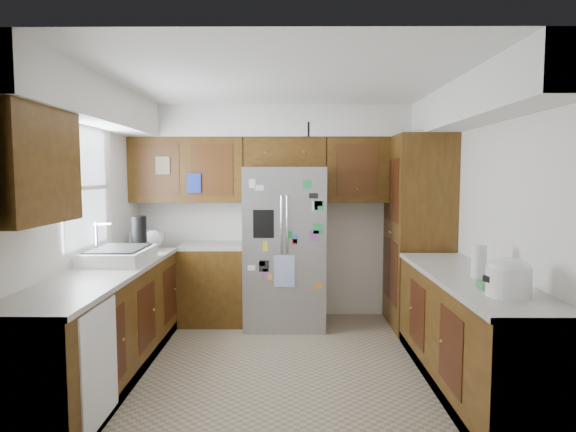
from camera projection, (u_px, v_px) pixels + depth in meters
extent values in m
plane|color=tan|center=(283.00, 365.00, 4.36)|extent=(3.60, 3.60, 0.00)
cube|color=white|center=(285.00, 213.00, 5.85)|extent=(3.60, 0.04, 2.50)
cube|color=white|center=(80.00, 228.00, 4.26)|extent=(0.04, 3.20, 2.50)
cube|color=white|center=(487.00, 228.00, 4.24)|extent=(0.04, 3.20, 2.50)
cube|color=white|center=(278.00, 259.00, 2.66)|extent=(3.60, 0.04, 2.50)
cube|color=white|center=(283.00, 83.00, 4.15)|extent=(3.60, 3.20, 0.02)
cube|color=white|center=(285.00, 122.00, 5.57)|extent=(3.60, 0.38, 0.35)
cube|color=white|center=(98.00, 105.00, 4.17)|extent=(0.38, 3.20, 0.35)
cube|color=white|center=(469.00, 104.00, 4.15)|extent=(0.38, 3.20, 0.35)
cube|color=#40270C|center=(188.00, 170.00, 5.64)|extent=(1.33, 0.34, 0.75)
cube|color=#40270C|center=(382.00, 170.00, 5.63)|extent=(1.33, 0.34, 0.75)
cube|color=#40270C|center=(25.00, 165.00, 3.07)|extent=(0.34, 0.85, 0.75)
cube|color=white|center=(85.00, 188.00, 4.33)|extent=(0.02, 0.90, 1.05)
cube|color=white|center=(89.00, 188.00, 4.33)|extent=(0.01, 1.02, 1.15)
cube|color=#1B32A2|center=(194.00, 183.00, 5.46)|extent=(0.16, 0.02, 0.22)
cube|color=#C5B797|center=(163.00, 165.00, 5.45)|extent=(0.16, 0.02, 0.20)
cube|color=#40270C|center=(104.00, 327.00, 4.03)|extent=(0.60, 2.60, 0.88)
cube|color=#40270C|center=(214.00, 284.00, 5.62)|extent=(0.75, 0.60, 0.88)
cube|color=beige|center=(102.00, 273.00, 3.99)|extent=(0.63, 2.60, 0.04)
cube|color=beige|center=(214.00, 245.00, 5.58)|extent=(0.75, 0.60, 0.04)
cube|color=black|center=(105.00, 372.00, 4.06)|extent=(0.60, 2.60, 0.10)
cube|color=white|center=(100.00, 365.00, 3.18)|extent=(0.01, 0.58, 0.80)
cube|color=#40270C|center=(470.00, 335.00, 3.84)|extent=(0.60, 2.25, 0.88)
cube|color=beige|center=(472.00, 278.00, 3.80)|extent=(0.63, 2.25, 0.04)
cube|color=black|center=(468.00, 382.00, 3.87)|extent=(0.60, 2.25, 0.10)
cube|color=#40270C|center=(418.00, 232.00, 5.40)|extent=(0.60, 0.90, 2.15)
cube|color=gray|center=(285.00, 247.00, 5.48)|extent=(0.90, 0.75, 1.80)
cylinder|color=silver|center=(281.00, 238.00, 5.08)|extent=(0.02, 0.02, 0.90)
cylinder|color=silver|center=(287.00, 238.00, 5.08)|extent=(0.02, 0.02, 0.90)
cube|color=black|center=(264.00, 224.00, 5.08)|extent=(0.22, 0.01, 0.30)
cube|color=white|center=(284.00, 271.00, 5.10)|extent=(0.22, 0.01, 0.34)
cube|color=white|center=(315.00, 206.00, 5.06)|extent=(0.06, 0.00, 0.10)
cube|color=yellow|center=(265.00, 246.00, 5.10)|extent=(0.05, 0.00, 0.11)
cube|color=green|center=(319.00, 206.00, 5.06)|extent=(0.10, 0.00, 0.10)
cube|color=white|center=(259.00, 188.00, 5.05)|extent=(0.10, 0.00, 0.06)
cube|color=blue|center=(295.00, 239.00, 5.09)|extent=(0.05, 0.00, 0.09)
cube|color=orange|center=(270.00, 277.00, 5.13)|extent=(0.05, 0.00, 0.07)
cube|color=green|center=(262.00, 264.00, 5.11)|extent=(0.06, 0.00, 0.05)
cube|color=green|center=(307.00, 184.00, 5.04)|extent=(0.09, 0.00, 0.09)
cube|color=#8C4C99|center=(265.00, 274.00, 5.12)|extent=(0.05, 0.00, 0.11)
cube|color=green|center=(318.00, 229.00, 5.08)|extent=(0.10, 0.00, 0.11)
cube|color=white|center=(251.00, 268.00, 5.12)|extent=(0.08, 0.00, 0.05)
cube|color=orange|center=(282.00, 283.00, 5.13)|extent=(0.09, 0.00, 0.11)
cube|color=red|center=(294.00, 242.00, 5.09)|extent=(0.06, 0.00, 0.06)
cube|color=black|center=(264.00, 266.00, 5.12)|extent=(0.11, 0.00, 0.12)
cube|color=black|center=(318.00, 204.00, 5.06)|extent=(0.09, 0.00, 0.05)
cube|color=#8C4C99|center=(314.00, 236.00, 5.09)|extent=(0.10, 0.00, 0.11)
cube|color=black|center=(314.00, 196.00, 5.05)|extent=(0.09, 0.00, 0.05)
cube|color=white|center=(252.00, 184.00, 5.04)|extent=(0.07, 0.00, 0.09)
cube|color=green|center=(290.00, 235.00, 5.09)|extent=(0.05, 0.00, 0.08)
cube|color=orange|center=(318.00, 286.00, 5.13)|extent=(0.08, 0.00, 0.07)
cube|color=#40270C|center=(285.00, 153.00, 5.62)|extent=(0.96, 0.34, 0.35)
sphere|color=#1E20B3|center=(252.00, 125.00, 5.54)|extent=(0.29, 0.29, 0.29)
cylinder|color=black|center=(308.00, 130.00, 5.52)|extent=(0.28, 0.28, 0.16)
ellipsoid|color=#333338|center=(308.00, 123.00, 5.52)|extent=(0.26, 0.26, 0.12)
cube|color=white|center=(119.00, 256.00, 4.38)|extent=(0.52, 0.70, 0.12)
cube|color=black|center=(119.00, 249.00, 4.38)|extent=(0.44, 0.60, 0.02)
cylinder|color=silver|center=(97.00, 238.00, 4.37)|extent=(0.02, 0.02, 0.30)
cylinder|color=silver|center=(103.00, 224.00, 4.36)|extent=(0.16, 0.02, 0.02)
cube|color=yellow|center=(127.00, 265.00, 4.17)|extent=(0.10, 0.18, 0.04)
cube|color=black|center=(139.00, 248.00, 4.91)|extent=(0.18, 0.14, 0.10)
cylinder|color=black|center=(139.00, 230.00, 4.90)|extent=(0.16, 0.16, 0.28)
cylinder|color=gray|center=(136.00, 241.00, 5.10)|extent=(0.14, 0.14, 0.20)
sphere|color=white|center=(153.00, 239.00, 5.22)|extent=(0.20, 0.20, 0.20)
cube|color=#3F72B2|center=(146.00, 238.00, 5.44)|extent=(0.14, 0.10, 0.18)
cube|color=#BFB28C|center=(160.00, 239.00, 5.50)|extent=(0.10, 0.08, 0.14)
cylinder|color=white|center=(132.00, 251.00, 4.69)|extent=(0.08, 0.08, 0.11)
cylinder|color=white|center=(508.00, 282.00, 3.16)|extent=(0.28, 0.28, 0.19)
ellipsoid|color=white|center=(509.00, 267.00, 3.15)|extent=(0.27, 0.27, 0.12)
cube|color=black|center=(488.00, 279.00, 3.16)|extent=(0.04, 0.06, 0.04)
cylinder|color=white|center=(479.00, 261.00, 3.74)|extent=(0.11, 0.11, 0.26)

